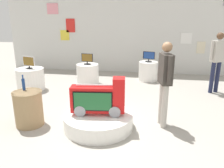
{
  "coord_description": "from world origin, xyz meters",
  "views": [
    {
      "loc": [
        0.69,
        -4.02,
        2.17
      ],
      "look_at": [
        -0.14,
        0.89,
        0.67
      ],
      "focal_mm": 35.24,
      "sensor_mm": 36.0,
      "label": 1
    }
  ],
  "objects_px": {
    "display_pedestal_center_rear": "(31,79)",
    "shopper_browsing_near_truck": "(217,58)",
    "bottle_on_side_table": "(24,84)",
    "display_pedestal_right_rear": "(88,74)",
    "shopper_browsing_rear": "(165,78)",
    "main_display_pedestal": "(98,121)",
    "tv_on_center_rear": "(29,62)",
    "side_table_round": "(29,108)",
    "novelty_firetruck_tv": "(99,100)",
    "tv_on_right_rear": "(87,59)",
    "display_pedestal_left_rear": "(148,71)",
    "tv_on_left_rear": "(149,56)"
  },
  "relations": [
    {
      "from": "tv_on_center_rear",
      "to": "shopper_browsing_near_truck",
      "type": "relative_size",
      "value": 0.25
    },
    {
      "from": "display_pedestal_right_rear",
      "to": "shopper_browsing_rear",
      "type": "height_order",
      "value": "shopper_browsing_rear"
    },
    {
      "from": "display_pedestal_right_rear",
      "to": "side_table_round",
      "type": "bearing_deg",
      "value": -96.94
    },
    {
      "from": "display_pedestal_center_rear",
      "to": "tv_on_center_rear",
      "type": "xyz_separation_m",
      "value": [
        0.0,
        -0.0,
        0.55
      ]
    },
    {
      "from": "novelty_firetruck_tv",
      "to": "side_table_round",
      "type": "relative_size",
      "value": 1.49
    },
    {
      "from": "display_pedestal_left_rear",
      "to": "tv_on_left_rear",
      "type": "bearing_deg",
      "value": -77.19
    },
    {
      "from": "display_pedestal_right_rear",
      "to": "tv_on_right_rear",
      "type": "distance_m",
      "value": 0.53
    },
    {
      "from": "main_display_pedestal",
      "to": "bottle_on_side_table",
      "type": "xyz_separation_m",
      "value": [
        -1.56,
        -0.02,
        0.72
      ]
    },
    {
      "from": "display_pedestal_center_rear",
      "to": "bottle_on_side_table",
      "type": "distance_m",
      "value": 2.44
    },
    {
      "from": "main_display_pedestal",
      "to": "bottle_on_side_table",
      "type": "distance_m",
      "value": 1.72
    },
    {
      "from": "display_pedestal_right_rear",
      "to": "tv_on_right_rear",
      "type": "relative_size",
      "value": 1.88
    },
    {
      "from": "display_pedestal_left_rear",
      "to": "tv_on_center_rear",
      "type": "height_order",
      "value": "tv_on_center_rear"
    },
    {
      "from": "tv_on_left_rear",
      "to": "side_table_round",
      "type": "bearing_deg",
      "value": -121.53
    },
    {
      "from": "tv_on_center_rear",
      "to": "shopper_browsing_rear",
      "type": "relative_size",
      "value": 0.26
    },
    {
      "from": "display_pedestal_center_rear",
      "to": "shopper_browsing_near_truck",
      "type": "distance_m",
      "value": 5.67
    },
    {
      "from": "display_pedestal_left_rear",
      "to": "side_table_round",
      "type": "relative_size",
      "value": 0.92
    },
    {
      "from": "tv_on_left_rear",
      "to": "display_pedestal_center_rear",
      "type": "distance_m",
      "value": 4.03
    },
    {
      "from": "tv_on_right_rear",
      "to": "tv_on_left_rear",
      "type": "bearing_deg",
      "value": 21.2
    },
    {
      "from": "main_display_pedestal",
      "to": "tv_on_center_rear",
      "type": "bearing_deg",
      "value": 141.71
    },
    {
      "from": "main_display_pedestal",
      "to": "display_pedestal_center_rear",
      "type": "relative_size",
      "value": 1.67
    },
    {
      "from": "tv_on_center_rear",
      "to": "display_pedestal_center_rear",
      "type": "bearing_deg",
      "value": 106.18
    },
    {
      "from": "main_display_pedestal",
      "to": "shopper_browsing_rear",
      "type": "relative_size",
      "value": 0.81
    },
    {
      "from": "display_pedestal_left_rear",
      "to": "display_pedestal_center_rear",
      "type": "distance_m",
      "value": 4.0
    },
    {
      "from": "tv_on_left_rear",
      "to": "display_pedestal_left_rear",
      "type": "bearing_deg",
      "value": 102.81
    },
    {
      "from": "bottle_on_side_table",
      "to": "shopper_browsing_near_truck",
      "type": "xyz_separation_m",
      "value": [
        4.5,
        2.81,
        0.19
      ]
    },
    {
      "from": "display_pedestal_left_rear",
      "to": "shopper_browsing_near_truck",
      "type": "bearing_deg",
      "value": -27.64
    },
    {
      "from": "display_pedestal_center_rear",
      "to": "tv_on_center_rear",
      "type": "height_order",
      "value": "tv_on_center_rear"
    },
    {
      "from": "display_pedestal_left_rear",
      "to": "bottle_on_side_table",
      "type": "bearing_deg",
      "value": -123.3
    },
    {
      "from": "novelty_firetruck_tv",
      "to": "display_pedestal_center_rear",
      "type": "height_order",
      "value": "novelty_firetruck_tv"
    },
    {
      "from": "main_display_pedestal",
      "to": "novelty_firetruck_tv",
      "type": "relative_size",
      "value": 1.29
    },
    {
      "from": "main_display_pedestal",
      "to": "bottle_on_side_table",
      "type": "bearing_deg",
      "value": -179.09
    },
    {
      "from": "tv_on_left_rear",
      "to": "display_pedestal_center_rear",
      "type": "bearing_deg",
      "value": -154.61
    },
    {
      "from": "side_table_round",
      "to": "novelty_firetruck_tv",
      "type": "bearing_deg",
      "value": 4.52
    },
    {
      "from": "bottle_on_side_table",
      "to": "shopper_browsing_near_truck",
      "type": "height_order",
      "value": "shopper_browsing_near_truck"
    },
    {
      "from": "tv_on_right_rear",
      "to": "shopper_browsing_rear",
      "type": "relative_size",
      "value": 0.23
    },
    {
      "from": "tv_on_right_rear",
      "to": "side_table_round",
      "type": "relative_size",
      "value": 0.54
    },
    {
      "from": "novelty_firetruck_tv",
      "to": "tv_on_left_rear",
      "type": "height_order",
      "value": "novelty_firetruck_tv"
    },
    {
      "from": "display_pedestal_left_rear",
      "to": "display_pedestal_right_rear",
      "type": "relative_size",
      "value": 0.91
    },
    {
      "from": "tv_on_center_rear",
      "to": "side_table_round",
      "type": "xyz_separation_m",
      "value": [
        1.2,
        -2.21,
        -0.51
      ]
    },
    {
      "from": "display_pedestal_left_rear",
      "to": "bottle_on_side_table",
      "type": "height_order",
      "value": "bottle_on_side_table"
    },
    {
      "from": "shopper_browsing_near_truck",
      "to": "main_display_pedestal",
      "type": "bearing_deg",
      "value": -136.54
    },
    {
      "from": "novelty_firetruck_tv",
      "to": "display_pedestal_center_rear",
      "type": "distance_m",
      "value": 3.41
    },
    {
      "from": "novelty_firetruck_tv",
      "to": "display_pedestal_right_rear",
      "type": "bearing_deg",
      "value": 109.77
    },
    {
      "from": "main_display_pedestal",
      "to": "side_table_round",
      "type": "height_order",
      "value": "side_table_round"
    },
    {
      "from": "tv_on_center_rear",
      "to": "display_pedestal_left_rear",
      "type": "bearing_deg",
      "value": 25.5
    },
    {
      "from": "novelty_firetruck_tv",
      "to": "bottle_on_side_table",
      "type": "xyz_separation_m",
      "value": [
        -1.58,
        -0.02,
        0.25
      ]
    },
    {
      "from": "display_pedestal_left_rear",
      "to": "shopper_browsing_near_truck",
      "type": "distance_m",
      "value": 2.34
    },
    {
      "from": "shopper_browsing_rear",
      "to": "tv_on_center_rear",
      "type": "bearing_deg",
      "value": 155.94
    },
    {
      "from": "tv_on_right_rear",
      "to": "side_table_round",
      "type": "bearing_deg",
      "value": -96.96
    },
    {
      "from": "main_display_pedestal",
      "to": "shopper_browsing_rear",
      "type": "distance_m",
      "value": 1.6
    }
  ]
}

